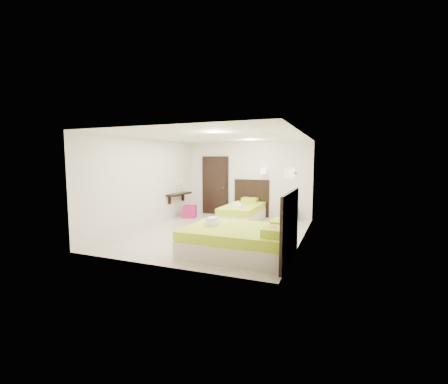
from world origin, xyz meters
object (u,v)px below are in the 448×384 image
at_px(bed_double, 242,240).
at_px(bed_single, 243,212).
at_px(nightstand, 289,214).
at_px(ottoman, 190,211).

bearing_deg(bed_double, bed_single, 107.57).
bearing_deg(bed_double, nightstand, 85.76).
bearing_deg(bed_single, ottoman, -178.33).
bearing_deg(nightstand, ottoman, -154.68).
xyz_separation_m(bed_double, ottoman, (-2.99, 3.27, -0.11)).
xyz_separation_m(bed_single, bed_double, (1.05, -3.32, 0.01)).
distance_m(bed_single, nightstand, 1.55).
bearing_deg(bed_single, bed_double, -72.43).
bearing_deg(ottoman, nightstand, 13.85).
distance_m(nightstand, ottoman, 3.39).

